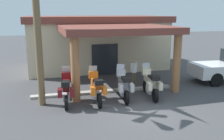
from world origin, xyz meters
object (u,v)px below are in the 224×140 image
object	(u,v)px
motel_building	(97,41)
motorcycle_cream	(151,84)
motorcycle_silver	(124,85)
pedestrian	(134,70)
motorcycle_orange	(96,88)
motorcycle_maroon	(66,90)

from	to	relation	value
motel_building	motorcycle_cream	world-z (taller)	motel_building
motorcycle_silver	pedestrian	world-z (taller)	pedestrian
motel_building	pedestrian	world-z (taller)	motel_building
motorcycle_silver	motorcycle_cream	distance (m)	1.39
motel_building	motorcycle_orange	distance (m)	7.96
motel_building	motorcycle_cream	distance (m)	7.86
motorcycle_silver	motorcycle_orange	bearing A→B (deg)	100.96
motel_building	motorcycle_orange	world-z (taller)	motel_building
motel_building	motorcycle_silver	world-z (taller)	motel_building
motorcycle_cream	motel_building	bearing A→B (deg)	14.56
motorcycle_maroon	motel_building	bearing A→B (deg)	-15.60
motorcycle_silver	pedestrian	size ratio (longest dim) A/B	1.36
motorcycle_orange	motorcycle_cream	distance (m)	2.77
motorcycle_maroon	motorcycle_cream	distance (m)	4.16
motel_building	motorcycle_cream	size ratio (longest dim) A/B	4.98
motorcycle_maroon	pedestrian	world-z (taller)	pedestrian
motorcycle_orange	motorcycle_cream	size ratio (longest dim) A/B	1.00
motel_building	motorcycle_orange	bearing A→B (deg)	-103.08
motorcycle_orange	pedestrian	size ratio (longest dim) A/B	1.36
motel_building	motorcycle_maroon	xyz separation A→B (m)	(-3.00, -7.57, -1.34)
motel_building	pedestrian	bearing A→B (deg)	-80.70
motel_building	pedestrian	distance (m)	5.75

